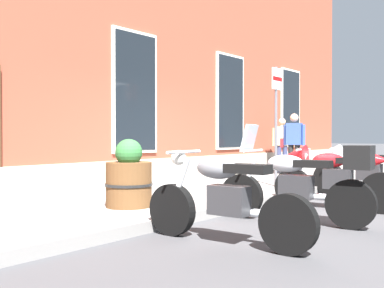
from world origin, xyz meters
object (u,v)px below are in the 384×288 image
parking_sign (276,109)px  pedestrian_blue_top (294,141)px  motorcycle_grey_naked (223,199)px  pedestrian_tan_coat (282,142)px  barrel_planter (129,179)px  motorcycle_red_sport (330,174)px  motorcycle_white_sport (362,169)px  motorcycle_silver_touring (301,182)px

parking_sign → pedestrian_blue_top: bearing=19.2°
motorcycle_grey_naked → pedestrian_tan_coat: bearing=23.8°
barrel_planter → motorcycle_red_sport: bearing=-37.9°
motorcycle_white_sport → motorcycle_grey_naked: bearing=-178.8°
motorcycle_grey_naked → motorcycle_red_sport: 3.02m
pedestrian_blue_top → parking_sign: 2.79m
barrel_planter → motorcycle_grey_naked: bearing=-102.6°
parking_sign → barrel_planter: bearing=174.8°
pedestrian_tan_coat → motorcycle_red_sport: bearing=-144.0°
motorcycle_silver_touring → motorcycle_white_sport: motorcycle_silver_touring is taller
motorcycle_red_sport → pedestrian_tan_coat: (4.53, 3.29, 0.45)m
motorcycle_silver_touring → motorcycle_red_sport: size_ratio=1.06×
motorcycle_red_sport → pedestrian_tan_coat: pedestrian_tan_coat is taller
parking_sign → barrel_planter: (-3.77, 0.34, -1.19)m
motorcycle_red_sport → parking_sign: bearing=53.8°
motorcycle_red_sport → pedestrian_blue_top: pedestrian_blue_top is taller
motorcycle_silver_touring → parking_sign: size_ratio=0.87×
parking_sign → motorcycle_red_sport: bearing=-126.2°
motorcycle_red_sport → motorcycle_grey_naked: bearing=-179.3°
motorcycle_silver_touring → barrel_planter: (-1.13, 2.18, -0.01)m
parking_sign → motorcycle_white_sport: bearing=-72.8°
pedestrian_blue_top → pedestrian_tan_coat: bearing=44.6°
motorcycle_silver_touring → barrel_planter: 2.46m
motorcycle_silver_touring → motorcycle_red_sport: (1.43, 0.19, 0.00)m
pedestrian_blue_top → motorcycle_grey_naked: bearing=-159.2°
motorcycle_grey_naked → pedestrian_blue_top: size_ratio=1.28×
motorcycle_red_sport → pedestrian_blue_top: 4.57m
pedestrian_blue_top → parking_sign: size_ratio=0.66×
motorcycle_white_sport → barrel_planter: barrel_planter is taller
pedestrian_tan_coat → parking_sign: bearing=-153.7°
motorcycle_silver_touring → parking_sign: bearing=34.9°
pedestrian_tan_coat → barrel_planter: pedestrian_tan_coat is taller
pedestrian_tan_coat → parking_sign: (-3.32, -1.64, 0.73)m
motorcycle_grey_naked → motorcycle_white_sport: size_ratio=0.97×
motorcycle_white_sport → parking_sign: (-0.49, 1.59, 1.19)m
barrel_planter → motorcycle_white_sport: bearing=-24.4°
motorcycle_silver_touring → pedestrian_blue_top: bearing=27.7°
motorcycle_red_sport → motorcycle_white_sport: size_ratio=0.94×
pedestrian_blue_top → parking_sign: parking_sign is taller
motorcycle_white_sport → pedestrian_blue_top: bearing=50.3°
motorcycle_silver_touring → pedestrian_blue_top: size_ratio=1.32×
pedestrian_tan_coat → barrel_planter: bearing=-169.6°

